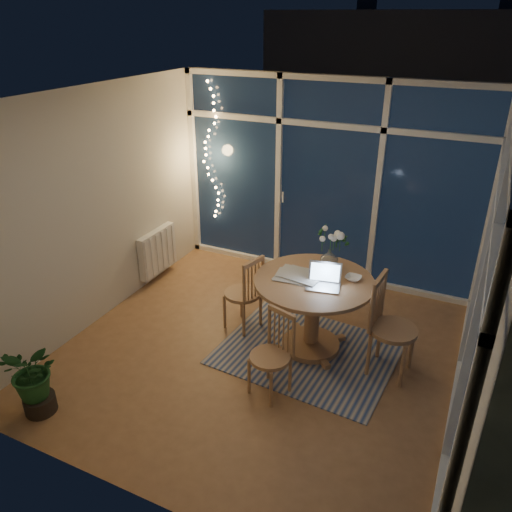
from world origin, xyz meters
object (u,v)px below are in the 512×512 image
chair_front (270,355)px  potted_plant (34,377)px  dining_table (312,315)px  chair_right (394,328)px  chair_left (242,292)px  laptop (324,277)px  flower_vase (329,257)px

chair_front → potted_plant: 2.08m
potted_plant → chair_front: bearing=32.0°
dining_table → chair_right: chair_right is taller
chair_left → potted_plant: size_ratio=1.21×
chair_front → laptop: laptop is taller
potted_plant → chair_right: bearing=35.0°
chair_front → flower_vase: flower_vase is taller
chair_left → chair_right: chair_right is taller
dining_table → potted_plant: dining_table is taller
chair_left → flower_vase: 1.04m
flower_vase → chair_right: bearing=-26.1°
chair_left → laptop: 1.09m
chair_right → potted_plant: bearing=130.1°
flower_vase → dining_table: bearing=-96.1°
chair_left → flower_vase: (0.87, 0.31, 0.48)m
chair_right → potted_plant: (-2.72, -1.90, -0.14)m
chair_left → potted_plant: (-1.04, -1.99, -0.08)m
chair_right → flower_vase: bearing=69.0°
dining_table → chair_left: size_ratio=1.33×
chair_left → potted_plant: chair_left is taller
potted_plant → chair_left: bearing=62.3°
chair_left → chair_front: chair_left is taller
laptop → potted_plant: bearing=-148.8°
dining_table → chair_right: (0.84, -0.04, 0.11)m
dining_table → chair_left: (-0.84, 0.05, 0.04)m
chair_left → flower_vase: bearing=124.1°
chair_front → laptop: bearing=89.0°
dining_table → chair_right: size_ratio=1.16×
chair_right → laptop: size_ratio=3.24×
flower_vase → potted_plant: (-1.92, -2.29, -0.55)m
laptop → flower_vase: 0.47m
dining_table → chair_right: bearing=-2.7°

